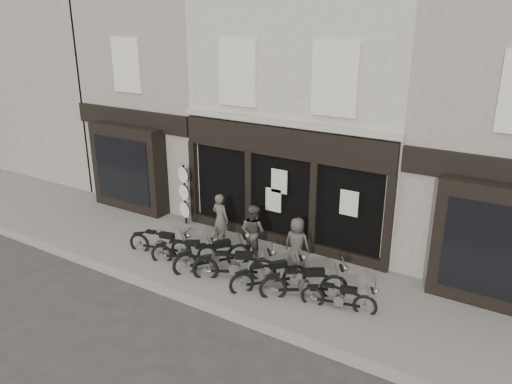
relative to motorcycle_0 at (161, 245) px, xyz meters
The scene contains 17 objects.
ground_plane 2.78m from the motorcycle_0, ahead, with size 90.00×90.00×0.00m, color #2D2B28.
pavement 2.82m from the motorcycle_0, 12.10° to the left, with size 30.00×4.20×0.12m, color slate.
kerb 3.17m from the motorcycle_0, 29.79° to the right, with size 30.00×0.25×0.13m, color gray.
central_building 7.26m from the motorcycle_0, 64.14° to the left, with size 7.30×6.22×8.34m.
neighbour_left 7.58m from the motorcycle_0, 122.95° to the left, with size 5.60×6.73×8.34m.
filler_left 13.58m from the motorcycle_0, 154.21° to the left, with size 11.00×6.00×8.20m, color #9E9486.
motorcycle_0 is the anchor object (origin of this frame).
motorcycle_1 0.98m from the motorcycle_0, ahead, with size 1.85×1.22×0.97m.
motorcycle_2 1.93m from the motorcycle_0, ahead, with size 1.61×2.05×1.13m.
motorcycle_3 2.81m from the motorcycle_0, ahead, with size 2.13×1.42×1.13m.
motorcycle_4 3.87m from the motorcycle_0, ahead, with size 1.62×1.80×1.04m.
motorcycle_5 4.88m from the motorcycle_0, ahead, with size 2.04×1.55×1.11m.
motorcycle_6 5.87m from the motorcycle_0, ahead, with size 1.90×0.72×0.92m.
man_left 2.02m from the motorcycle_0, 55.35° to the left, with size 0.61×0.40×1.67m, color #4B483E.
man_centre 2.90m from the motorcycle_0, 27.54° to the left, with size 0.81×0.63×1.68m, color #443C37.
man_right 4.23m from the motorcycle_0, 18.91° to the left, with size 0.77×0.50×1.57m, color #3F3935.
advert_sign_post 2.48m from the motorcycle_0, 111.61° to the left, with size 0.55×0.36×2.27m.
Camera 1 is at (7.15, -9.86, 7.04)m, focal length 35.00 mm.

